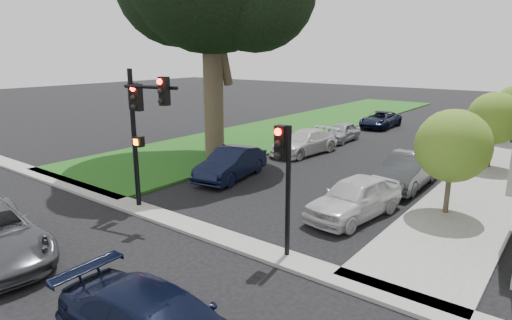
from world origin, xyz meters
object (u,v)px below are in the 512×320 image
Objects in this scene: small_tree_a at (453,146)px; small_tree_b at (494,118)px; traffic_signal_secondary at (284,167)px; car_parked_1 at (407,171)px; car_parked_8 at (380,120)px; car_parked_7 at (341,132)px; car_parked_5 at (231,163)px; car_parked_2 at (453,144)px; car_parked_3 at (476,130)px; traffic_signal_main at (140,115)px; car_parked_6 at (305,142)px; car_parked_0 at (355,197)px.

small_tree_b is (0.00, 8.47, 0.01)m from small_tree_a.
traffic_signal_secondary is 0.86× the size of car_parked_1.
small_tree_a is at bearing -61.88° from car_parked_8.
small_tree_b reaches higher than car_parked_7.
traffic_signal_secondary is at bearing -48.62° from car_parked_5.
traffic_signal_secondary is (-3.00, -15.15, 0.11)m from small_tree_b.
car_parked_7 is (-7.40, 0.07, -0.09)m from car_parked_2.
car_parked_5 is (-7.52, -17.73, -0.02)m from car_parked_3.
small_tree_b is 3.48m from car_parked_2.
traffic_signal_main reaches higher than small_tree_a.
car_parked_7 is at bearing 169.02° from small_tree_b.
car_parked_2 is 6.17m from car_parked_3.
car_parked_6 is (-0.11, 12.16, -3.06)m from traffic_signal_main.
traffic_signal_secondary is (6.57, -0.04, -0.94)m from traffic_signal_main.
car_parked_1 is 0.99× the size of car_parked_8.
traffic_signal_main is at bearing -117.48° from car_parked_2.
traffic_signal_main is (-9.57, -15.11, 1.06)m from small_tree_b.
small_tree_a reaches higher than car_parked_5.
traffic_signal_secondary is 25.19m from car_parked_8.
car_parked_2 is at bearing -45.06° from car_parked_8.
car_parked_1 is at bearing 52.25° from traffic_signal_main.
small_tree_a is 4.06m from car_parked_0.
traffic_signal_main is at bearing -139.75° from car_parked_0.
car_parked_6 reaches higher than car_parked_8.
car_parked_0 reaches higher than car_parked_5.
traffic_signal_main reaches higher than car_parked_1.
car_parked_7 is at bearing -90.61° from car_parked_8.
small_tree_b is 1.05× the size of car_parked_7.
car_parked_1 is (7.16, 9.25, -3.01)m from traffic_signal_main.
car_parked_3 is at bearing -8.99° from car_parked_8.
small_tree_b is at bearing 84.19° from car_parked_0.
traffic_signal_main is at bearing -82.27° from car_parked_6.
small_tree_b is 1.01× the size of traffic_signal_secondary.
car_parked_2 is at bearing 102.27° from small_tree_a.
car_parked_0 reaches higher than car_parked_7.
small_tree_a is 11.69m from traffic_signal_main.
small_tree_a is 10.69m from car_parked_2.
car_parked_6 is (-7.28, 2.91, -0.05)m from car_parked_1.
car_parked_2 is 13.78m from car_parked_5.
traffic_signal_main reaches higher than car_parked_2.
small_tree_a reaches higher than car_parked_0.
car_parked_3 is at bearing 85.82° from car_parked_2.
car_parked_7 is at bearing 175.42° from car_parked_2.
traffic_signal_main is 1.40× the size of car_parked_7.
car_parked_2 is 7.41m from car_parked_7.
car_parked_1 is 8.31m from car_parked_5.
traffic_signal_main is at bearing -128.14° from car_parked_1.
car_parked_0 is at bearing -96.14° from car_parked_2.
car_parked_6 is at bearing 79.57° from car_parked_5.
car_parked_1 is at bearing 86.36° from traffic_signal_secondary.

